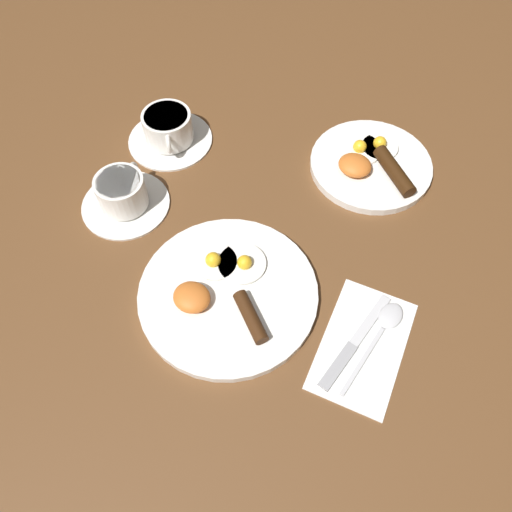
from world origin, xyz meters
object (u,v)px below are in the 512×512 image
Objects in this scene: knife at (352,346)px; spoon at (385,325)px; breakfast_plate_near at (227,292)px; teacup_near at (123,195)px; breakfast_plate_far at (371,164)px; teacup_far at (169,131)px.

spoon is (0.03, 0.06, 0.00)m from knife.
breakfast_plate_near is 1.82× the size of teacup_near.
breakfast_plate_near is 1.25× the size of breakfast_plate_far.
teacup_far is (-0.37, -0.12, 0.02)m from breakfast_plate_far.
spoon is at bearing 16.25° from breakfast_plate_near.
knife is 1.05× the size of spoon.
teacup_near is at bearing 164.49° from breakfast_plate_near.
spoon is (0.50, -0.00, -0.02)m from teacup_near.
breakfast_plate_far is at bearing 32.26° from spoon.
breakfast_plate_far is at bearing 75.10° from breakfast_plate_near.
teacup_far is at bearing -161.58° from breakfast_plate_far.
teacup_near is (-0.26, 0.07, 0.02)m from breakfast_plate_near.
teacup_near is at bearing 91.70° from knife.
breakfast_plate_near is 0.37m from teacup_far.
breakfast_plate_near is 0.38m from breakfast_plate_far.
teacup_near is at bearing -83.13° from teacup_far.
breakfast_plate_near is 1.74× the size of teacup_far.
teacup_far is 0.89× the size of knife.
breakfast_plate_far is at bearing 40.13° from teacup_near.
breakfast_plate_near is at bearing -104.90° from breakfast_plate_far.
teacup_far is at bearing 77.94° from spoon.
breakfast_plate_near reaches higher than knife.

